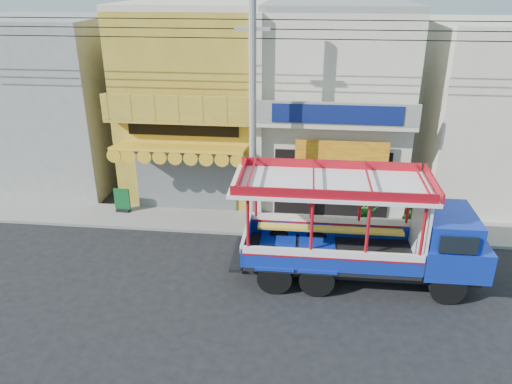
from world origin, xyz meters
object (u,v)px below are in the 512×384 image
utility_pole (257,106)px  potted_plant_c (410,215)px  potted_plant_a (366,216)px  potted_plant_b (365,219)px  green_sign (122,202)px  songthaew_truck (377,232)px

utility_pole → potted_plant_c: 7.40m
potted_plant_a → potted_plant_b: potted_plant_b is taller
potted_plant_b → green_sign: bearing=35.7°
songthaew_truck → potted_plant_c: bearing=64.4°
utility_pole → potted_plant_b: utility_pole is taller
green_sign → potted_plant_b: (9.94, -0.56, 0.04)m
utility_pole → potted_plant_c: size_ratio=25.45×
utility_pole → green_sign: size_ratio=27.56×
green_sign → potted_plant_b: size_ratio=1.10×
utility_pole → potted_plant_a: utility_pole is taller
potted_plant_c → potted_plant_a: bearing=-51.8°
songthaew_truck → potted_plant_a: (0.10, 3.67, -1.22)m
utility_pole → potted_plant_c: bearing=8.2°
songthaew_truck → potted_plant_c: (1.77, 3.70, -1.10)m
potted_plant_a → potted_plant_c: size_ratio=0.78×
green_sign → potted_plant_a: size_ratio=1.18×
songthaew_truck → potted_plant_a: bearing=88.4°
green_sign → potted_plant_c: 11.69m
potted_plant_a → green_sign: bearing=136.7°
utility_pole → potted_plant_c: (5.92, 0.85, -4.36)m
songthaew_truck → potted_plant_a: 3.87m
potted_plant_a → potted_plant_c: 1.68m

